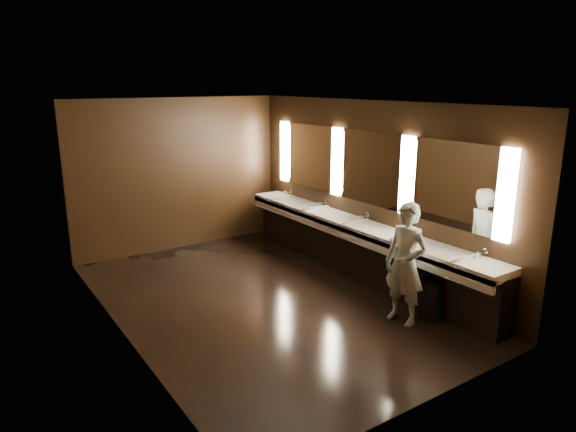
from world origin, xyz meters
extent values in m
plane|color=black|center=(0.00, 0.00, 0.00)|extent=(6.00, 6.00, 0.00)
cube|color=#2D2D2B|center=(0.00, 0.00, 2.80)|extent=(4.00, 6.00, 0.02)
cube|color=black|center=(0.00, 3.00, 1.40)|extent=(4.00, 0.02, 2.80)
cube|color=black|center=(0.00, -3.00, 1.40)|extent=(4.00, 0.02, 2.80)
cube|color=black|center=(-2.00, 0.00, 1.40)|extent=(0.02, 6.00, 2.80)
cube|color=black|center=(2.00, 0.00, 1.40)|extent=(0.02, 6.00, 2.80)
cube|color=black|center=(1.82, 0.00, 0.40)|extent=(0.36, 5.40, 0.81)
cube|color=silver|center=(1.73, 0.00, 0.85)|extent=(0.55, 5.40, 0.12)
cube|color=silver|center=(1.48, 0.00, 0.77)|extent=(0.06, 5.40, 0.18)
cylinder|color=silver|center=(1.91, -2.20, 0.99)|extent=(0.18, 0.04, 0.04)
cylinder|color=silver|center=(1.91, -1.10, 0.99)|extent=(0.18, 0.04, 0.04)
cylinder|color=silver|center=(1.91, 0.00, 0.99)|extent=(0.18, 0.04, 0.04)
cylinder|color=silver|center=(1.91, 1.10, 0.99)|extent=(0.18, 0.04, 0.04)
cylinder|color=silver|center=(1.91, 2.20, 0.99)|extent=(0.18, 0.04, 0.04)
cube|color=#FFE8C8|center=(1.97, -2.40, 1.75)|extent=(0.06, 0.22, 1.15)
cube|color=white|center=(1.99, -1.60, 1.75)|extent=(0.03, 1.32, 1.15)
cube|color=#FFE8C8|center=(1.97, -0.80, 1.75)|extent=(0.06, 0.23, 1.15)
cube|color=white|center=(1.99, 0.00, 1.75)|extent=(0.03, 1.32, 1.15)
cube|color=#FFE8C8|center=(1.97, 0.80, 1.75)|extent=(0.06, 0.23, 1.15)
cube|color=white|center=(1.99, 1.60, 1.75)|extent=(0.03, 1.32, 1.15)
cube|color=#FFE8C8|center=(1.97, 2.40, 1.75)|extent=(0.06, 0.22, 1.15)
imported|color=#9BD7E8|center=(1.16, -1.62, 0.80)|extent=(0.47, 0.64, 1.61)
cylinder|color=black|center=(1.58, -1.74, 0.26)|extent=(0.36, 0.36, 0.53)
camera|label=1|loc=(-3.56, -5.92, 3.08)|focal=32.00mm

